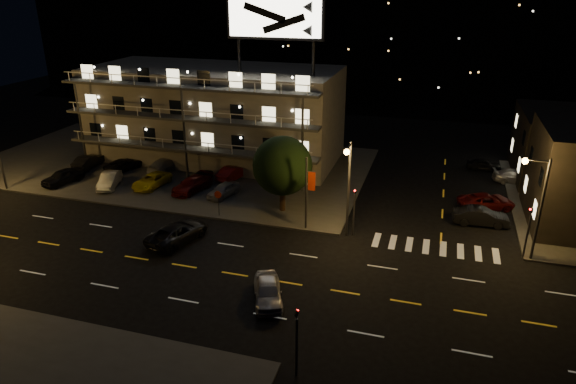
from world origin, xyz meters
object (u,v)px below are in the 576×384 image
(lot_car_7, at_px, (165,165))
(lot_car_4, at_px, (223,190))
(tree, at_px, (282,167))
(side_car_0, at_px, (481,217))
(road_car_east, at_px, (268,291))
(road_car_west, at_px, (177,233))
(lot_car_2, at_px, (152,181))

(lot_car_7, bearing_deg, lot_car_4, 156.52)
(tree, distance_m, side_car_0, 17.62)
(lot_car_7, relative_size, road_car_east, 1.11)
(tree, distance_m, road_car_west, 10.71)
(lot_car_7, bearing_deg, side_car_0, 177.23)
(tree, distance_m, lot_car_2, 14.82)
(road_car_west, bearing_deg, side_car_0, -141.35)
(lot_car_4, bearing_deg, lot_car_7, 168.07)
(tree, distance_m, lot_car_4, 7.42)
(tree, xyz_separation_m, road_car_west, (-6.29, -7.94, -3.48))
(lot_car_2, bearing_deg, side_car_0, 8.73)
(tree, distance_m, lot_car_7, 16.91)
(lot_car_4, xyz_separation_m, side_car_0, (23.52, 0.79, -0.03))
(lot_car_4, height_order, side_car_0, side_car_0)
(lot_car_7, distance_m, road_car_east, 27.33)
(lot_car_2, xyz_separation_m, road_car_west, (8.02, -9.61, -0.02))
(lot_car_2, relative_size, side_car_0, 0.98)
(lot_car_4, relative_size, road_car_east, 0.87)
(lot_car_4, distance_m, lot_car_7, 10.13)
(road_car_east, bearing_deg, tree, 81.31)
(lot_car_2, height_order, road_car_east, road_car_east)
(lot_car_2, xyz_separation_m, side_car_0, (31.44, 0.62, -0.02))
(lot_car_2, distance_m, road_car_east, 23.43)
(tree, distance_m, road_car_east, 14.57)
(lot_car_2, bearing_deg, road_car_west, -42.53)
(lot_car_4, bearing_deg, road_car_west, -73.76)
(road_car_west, bearing_deg, road_car_east, 163.99)
(road_car_west, bearing_deg, lot_car_4, -74.31)
(road_car_west, bearing_deg, tree, -113.32)
(lot_car_2, bearing_deg, tree, 0.98)
(tree, height_order, side_car_0, tree)
(lot_car_2, height_order, road_car_west, road_car_west)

